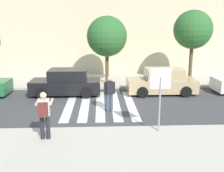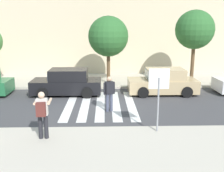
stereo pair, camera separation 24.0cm
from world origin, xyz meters
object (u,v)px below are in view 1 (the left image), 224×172
at_px(photographer_with_backpack, 44,112).
at_px(pedestrian_crossing, 110,92).
at_px(street_tree_east, 193,30).
at_px(street_tree_center, 107,37).
at_px(parked_car_black, 66,83).
at_px(stop_sign, 160,86).
at_px(parked_car_tan, 162,82).

xyz_separation_m(photographer_with_backpack, pedestrian_crossing, (2.41, 3.36, -0.19)).
bearing_deg(street_tree_east, street_tree_center, 177.37).
height_order(pedestrian_crossing, street_tree_center, street_tree_center).
bearing_deg(parked_car_black, stop_sign, -54.65).
distance_m(parked_car_black, street_tree_east, 9.03).
relative_size(stop_sign, parked_car_black, 0.59).
bearing_deg(photographer_with_backpack, parked_car_black, 90.46).
xyz_separation_m(street_tree_center, street_tree_east, (5.72, -0.26, 0.44)).
height_order(stop_sign, photographer_with_backpack, stop_sign).
height_order(photographer_with_backpack, parked_car_tan, photographer_with_backpack).
bearing_deg(photographer_with_backpack, pedestrian_crossing, 54.39).
xyz_separation_m(stop_sign, parked_car_tan, (1.51, 5.99, -1.18)).
height_order(stop_sign, parked_car_tan, stop_sign).
xyz_separation_m(photographer_with_backpack, parked_car_black, (-0.05, 6.56, -0.44)).
distance_m(street_tree_center, street_tree_east, 5.74).
bearing_deg(parked_car_black, parked_car_tan, -0.00).
bearing_deg(parked_car_tan, photographer_with_backpack, -131.04).
bearing_deg(pedestrian_crossing, stop_sign, -57.42).
relative_size(pedestrian_crossing, street_tree_east, 0.35).
bearing_deg(stop_sign, photographer_with_backpack, -172.30).
xyz_separation_m(pedestrian_crossing, parked_car_black, (-2.46, 3.19, -0.25)).
distance_m(parked_car_tan, street_tree_center, 4.84).
xyz_separation_m(photographer_with_backpack, parked_car_tan, (5.71, 6.56, -0.44)).
height_order(street_tree_center, street_tree_east, street_tree_east).
xyz_separation_m(stop_sign, photographer_with_backpack, (-4.20, -0.57, -0.74)).
height_order(parked_car_black, street_tree_center, street_tree_center).
relative_size(parked_car_black, street_tree_east, 0.83).
height_order(pedestrian_crossing, parked_car_black, pedestrian_crossing).
xyz_separation_m(stop_sign, pedestrian_crossing, (-1.79, 2.80, -0.93)).
height_order(stop_sign, pedestrian_crossing, stop_sign).
xyz_separation_m(stop_sign, street_tree_east, (3.96, 8.18, 1.86)).
bearing_deg(parked_car_black, pedestrian_crossing, -52.37).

